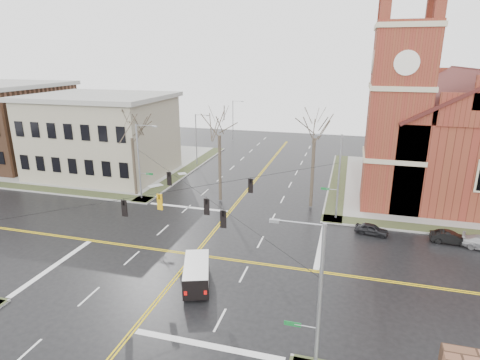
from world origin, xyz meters
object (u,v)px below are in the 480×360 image
(signal_pole_nw, at_px, (140,160))
(tree_ne, at_px, (315,134))
(streetlight_north_b, at_px, (234,119))
(tree_nw_near, at_px, (219,131))
(signal_pole_se, at_px, (316,300))
(cargo_van, at_px, (197,271))
(parked_car_b, at_px, (450,237))
(streetlight_north_a, at_px, (197,138))
(church, at_px, (457,126))
(parked_car_a, at_px, (372,229))
(tree_nw_far, at_px, (132,135))
(signal_pole_ne, at_px, (337,175))

(signal_pole_nw, xyz_separation_m, tree_ne, (19.87, 2.80, 3.63))
(streetlight_north_b, xyz_separation_m, tree_nw_near, (8.53, -34.44, 3.99))
(signal_pole_se, relative_size, cargo_van, 1.77)
(parked_car_b, relative_size, tree_ne, 0.29)
(streetlight_north_a, xyz_separation_m, parked_car_b, (32.61, -19.48, -3.90))
(church, xyz_separation_m, parked_car_b, (-2.80, -16.26, -7.87))
(church, bearing_deg, streetlight_north_b, 146.75)
(signal_pole_se, distance_m, parked_car_a, 20.88)
(signal_pole_nw, bearing_deg, parked_car_a, -6.35)
(tree_nw_near, bearing_deg, streetlight_north_b, 103.92)
(streetlight_north_b, relative_size, tree_nw_far, 0.76)
(signal_pole_se, xyz_separation_m, streetlight_north_a, (-21.97, 39.50, -0.48))
(signal_pole_se, bearing_deg, cargo_van, 142.60)
(church, height_order, tree_nw_near, church)
(cargo_van, xyz_separation_m, parked_car_b, (20.03, 12.84, -0.51))
(parked_car_a, bearing_deg, tree_ne, 60.58)
(signal_pole_se, height_order, tree_nw_far, tree_nw_far)
(tree_nw_near, bearing_deg, signal_pole_ne, -8.73)
(streetlight_north_a, height_order, tree_nw_near, tree_nw_near)
(signal_pole_ne, bearing_deg, tree_nw_far, 177.06)
(church, bearing_deg, cargo_van, -128.11)
(church, xyz_separation_m, signal_pole_se, (-13.44, -36.28, -3.48))
(church, relative_size, parked_car_a, 8.74)
(church, height_order, parked_car_a, church)
(streetlight_north_a, distance_m, tree_ne, 23.94)
(signal_pole_ne, distance_m, tree_nw_far, 24.40)
(streetlight_north_b, xyz_separation_m, tree_ne, (19.20, -33.70, 4.11))
(parked_car_a, bearing_deg, parked_car_b, -78.37)
(tree_nw_far, distance_m, tree_ne, 21.52)
(signal_pole_ne, relative_size, signal_pole_nw, 1.00)
(cargo_van, bearing_deg, signal_pole_se, -56.98)
(signal_pole_nw, height_order, streetlight_north_a, signal_pole_nw)
(church, height_order, streetlight_north_a, church)
(streetlight_north_a, relative_size, tree_ne, 0.67)
(tree_nw_far, bearing_deg, signal_pole_se, -45.03)
(church, relative_size, streetlight_north_b, 3.44)
(tree_nw_far, height_order, tree_ne, tree_ne)
(signal_pole_nw, relative_size, signal_pole_se, 1.00)
(signal_pole_ne, distance_m, parked_car_b, 11.89)
(church, relative_size, tree_nw_near, 2.35)
(signal_pole_ne, height_order, parked_car_a, signal_pole_ne)
(church, distance_m, signal_pole_nw, 38.61)
(church, bearing_deg, tree_ne, -147.11)
(tree_nw_far, relative_size, tree_nw_near, 0.90)
(streetlight_north_b, bearing_deg, church, -33.25)
(streetlight_north_a, xyz_separation_m, streetlight_north_b, (0.00, 20.00, 0.00))
(streetlight_north_b, distance_m, tree_ne, 39.01)
(signal_pole_ne, height_order, streetlight_north_a, signal_pole_ne)
(signal_pole_se, xyz_separation_m, streetlight_north_b, (-21.97, 59.50, -0.48))
(signal_pole_nw, xyz_separation_m, parked_car_b, (33.28, -2.98, -4.38))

